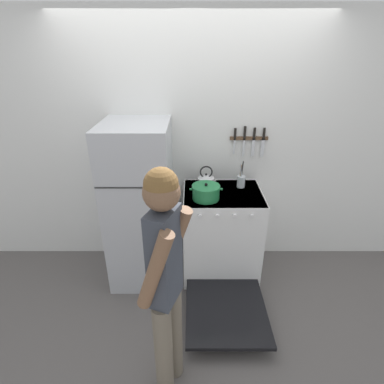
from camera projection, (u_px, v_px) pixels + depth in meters
name	position (u px, v px, depth m)	size (l,w,h in m)	color
ground_plane	(193.00, 251.00, 3.59)	(14.00, 14.00, 0.00)	#5B5654
wall_back	(194.00, 148.00, 3.06)	(10.00, 0.06, 2.55)	silver
refrigerator	(142.00, 205.00, 2.93)	(0.61, 0.72, 1.62)	#B7BABF
stove_range	(223.00, 236.00, 3.07)	(0.76, 1.39, 0.94)	white
dutch_oven_pot	(207.00, 192.00, 2.75)	(0.30, 0.26, 0.16)	#237A42
tea_kettle	(208.00, 181.00, 2.98)	(0.20, 0.16, 0.23)	silver
utensil_jar	(243.00, 181.00, 2.98)	(0.08, 0.08, 0.28)	silver
person	(167.00, 281.00, 1.78)	(0.35, 0.40, 1.68)	#6B6051
wall_knife_strip	(251.00, 138.00, 2.96)	(0.38, 0.03, 0.31)	brown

